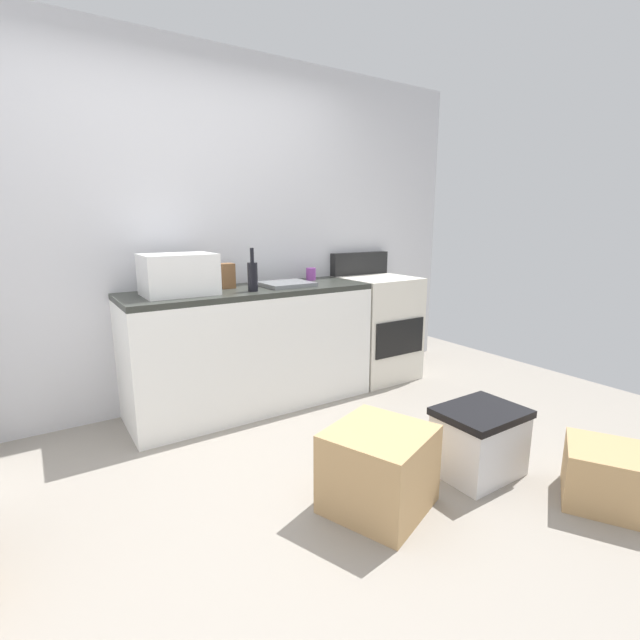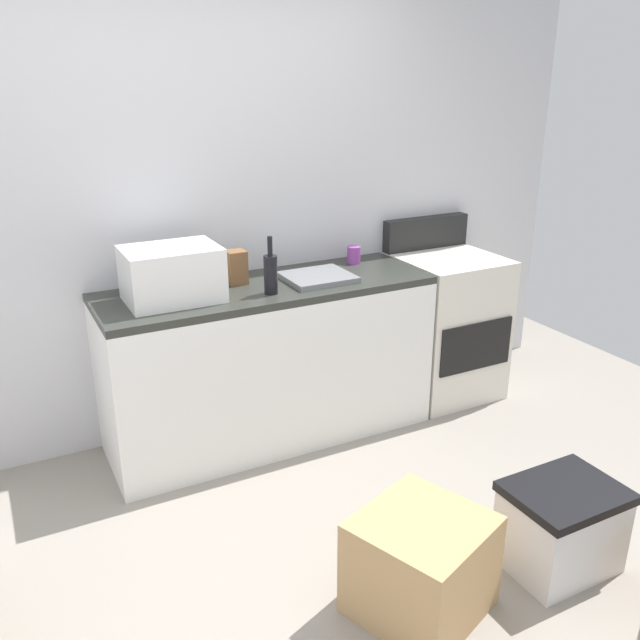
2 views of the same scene
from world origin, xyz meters
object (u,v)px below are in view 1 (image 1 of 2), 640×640
stove_oven (376,326)px  storage_bin (479,441)px  cardboard_box_large (604,476)px  knife_block (227,276)px  cardboard_box_medium (379,469)px  microwave (178,274)px  coffee_mug (311,274)px  wine_bottle (253,276)px

stove_oven → storage_bin: (-0.59, -1.58, -0.27)m
stove_oven → cardboard_box_large: size_ratio=3.01×
knife_block → storage_bin: size_ratio=0.39×
knife_block → storage_bin: bearing=-65.5°
stove_oven → cardboard_box_medium: 1.98m
microwave → coffee_mug: bearing=8.9°
stove_oven → cardboard_box_large: bearing=-97.9°
microwave → storage_bin: 2.11m
wine_bottle → knife_block: wine_bottle is taller
knife_block → cardboard_box_medium: 1.79m
cardboard_box_large → wine_bottle: bearing=116.4°
microwave → wine_bottle: (0.47, -0.13, -0.03)m
knife_block → coffee_mug: bearing=4.6°
stove_oven → cardboard_box_large: 2.14m
knife_block → storage_bin: (0.76, -1.68, -0.80)m
stove_oven → cardboard_box_medium: size_ratio=2.38×
wine_bottle → storage_bin: size_ratio=0.65×
coffee_mug → knife_block: knife_block is taller
wine_bottle → storage_bin: bearing=-64.9°
cardboard_box_medium → stove_oven: bearing=50.4°
stove_oven → wine_bottle: bearing=-173.1°
cardboard_box_large → storage_bin: 0.60m
stove_oven → coffee_mug: stove_oven is taller
wine_bottle → cardboard_box_medium: size_ratio=0.65×
coffee_mug → cardboard_box_large: 2.41m
microwave → cardboard_box_large: 2.68m
wine_bottle → microwave: bearing=164.8°
storage_bin → coffee_mug: bearing=90.0°
cardboard_box_medium → storage_bin: 0.66m
wine_bottle → knife_block: 0.26m
coffee_mug → cardboard_box_medium: bearing=-111.6°
coffee_mug → cardboard_box_medium: size_ratio=0.22×
stove_oven → microwave: size_ratio=2.39×
knife_block → cardboard_box_large: bearing=-64.2°
storage_bin → microwave: bearing=126.2°
cardboard_box_large → storage_bin: storage_bin is taller
stove_oven → wine_bottle: wine_bottle is taller
stove_oven → wine_bottle: 1.38m
cardboard_box_large → cardboard_box_medium: size_ratio=0.79×
knife_block → cardboard_box_large: size_ratio=0.49×
stove_oven → storage_bin: bearing=-110.4°
cardboard_box_large → storage_bin: size_ratio=0.79×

